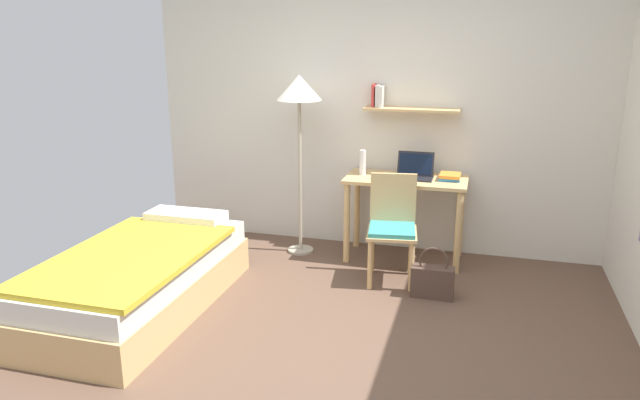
{
  "coord_description": "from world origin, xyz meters",
  "views": [
    {
      "loc": [
        0.9,
        -3.37,
        2.0
      ],
      "look_at": [
        -0.19,
        0.51,
        0.85
      ],
      "focal_mm": 33.09,
      "sensor_mm": 36.0,
      "label": 1
    }
  ],
  "objects_px": {
    "desk_chair": "(392,224)",
    "handbag": "(433,281)",
    "desk": "(405,194)",
    "laptop": "(415,171)",
    "book_stack": "(450,177)",
    "water_bottle": "(363,163)",
    "bed": "(141,279)",
    "standing_lamp": "(299,97)"
  },
  "relations": [
    {
      "from": "bed",
      "to": "desk",
      "type": "bearing_deg",
      "value": 41.44
    },
    {
      "from": "water_bottle",
      "to": "handbag",
      "type": "relative_size",
      "value": 0.55
    },
    {
      "from": "laptop",
      "to": "desk",
      "type": "bearing_deg",
      "value": -151.51
    },
    {
      "from": "bed",
      "to": "water_bottle",
      "type": "relative_size",
      "value": 8.41
    },
    {
      "from": "desk",
      "to": "laptop",
      "type": "height_order",
      "value": "laptop"
    },
    {
      "from": "book_stack",
      "to": "desk_chair",
      "type": "bearing_deg",
      "value": -128.31
    },
    {
      "from": "desk",
      "to": "standing_lamp",
      "type": "bearing_deg",
      "value": -175.3
    },
    {
      "from": "desk",
      "to": "laptop",
      "type": "bearing_deg",
      "value": 28.49
    },
    {
      "from": "desk_chair",
      "to": "book_stack",
      "type": "bearing_deg",
      "value": 51.69
    },
    {
      "from": "water_bottle",
      "to": "standing_lamp",
      "type": "bearing_deg",
      "value": -170.65
    },
    {
      "from": "water_bottle",
      "to": "desk_chair",
      "type": "bearing_deg",
      "value": -54.1
    },
    {
      "from": "standing_lamp",
      "to": "laptop",
      "type": "xyz_separation_m",
      "value": [
        1.03,
        0.12,
        -0.63
      ]
    },
    {
      "from": "water_bottle",
      "to": "bed",
      "type": "bearing_deg",
      "value": -130.92
    },
    {
      "from": "standing_lamp",
      "to": "book_stack",
      "type": "xyz_separation_m",
      "value": [
        1.33,
        0.12,
        -0.66
      ]
    },
    {
      "from": "laptop",
      "to": "water_bottle",
      "type": "relative_size",
      "value": 1.44
    },
    {
      "from": "bed",
      "to": "laptop",
      "type": "relative_size",
      "value": 5.85
    },
    {
      "from": "desk",
      "to": "standing_lamp",
      "type": "height_order",
      "value": "standing_lamp"
    },
    {
      "from": "desk_chair",
      "to": "water_bottle",
      "type": "relative_size",
      "value": 3.89
    },
    {
      "from": "laptop",
      "to": "book_stack",
      "type": "height_order",
      "value": "laptop"
    },
    {
      "from": "desk_chair",
      "to": "handbag",
      "type": "relative_size",
      "value": 2.14
    },
    {
      "from": "standing_lamp",
      "to": "bed",
      "type": "bearing_deg",
      "value": -118.22
    },
    {
      "from": "laptop",
      "to": "book_stack",
      "type": "xyz_separation_m",
      "value": [
        0.3,
        0.0,
        -0.03
      ]
    },
    {
      "from": "bed",
      "to": "handbag",
      "type": "distance_m",
      "value": 2.22
    },
    {
      "from": "standing_lamp",
      "to": "desk",
      "type": "bearing_deg",
      "value": 4.7
    },
    {
      "from": "desk",
      "to": "standing_lamp",
      "type": "distance_m",
      "value": 1.28
    },
    {
      "from": "desk_chair",
      "to": "water_bottle",
      "type": "bearing_deg",
      "value": 125.9
    },
    {
      "from": "desk",
      "to": "water_bottle",
      "type": "height_order",
      "value": "water_bottle"
    },
    {
      "from": "bed",
      "to": "water_bottle",
      "type": "distance_m",
      "value": 2.15
    },
    {
      "from": "handbag",
      "to": "desk_chair",
      "type": "bearing_deg",
      "value": 144.04
    },
    {
      "from": "water_bottle",
      "to": "book_stack",
      "type": "bearing_deg",
      "value": 1.86
    },
    {
      "from": "laptop",
      "to": "standing_lamp",
      "type": "bearing_deg",
      "value": -173.55
    },
    {
      "from": "bed",
      "to": "laptop",
      "type": "bearing_deg",
      "value": 41.02
    },
    {
      "from": "laptop",
      "to": "handbag",
      "type": "distance_m",
      "value": 1.07
    },
    {
      "from": "desk_chair",
      "to": "handbag",
      "type": "distance_m",
      "value": 0.57
    },
    {
      "from": "book_stack",
      "to": "handbag",
      "type": "relative_size",
      "value": 0.51
    },
    {
      "from": "bed",
      "to": "book_stack",
      "type": "height_order",
      "value": "book_stack"
    },
    {
      "from": "standing_lamp",
      "to": "water_bottle",
      "type": "height_order",
      "value": "standing_lamp"
    },
    {
      "from": "book_stack",
      "to": "handbag",
      "type": "height_order",
      "value": "book_stack"
    },
    {
      "from": "book_stack",
      "to": "desk",
      "type": "bearing_deg",
      "value": -174.06
    },
    {
      "from": "laptop",
      "to": "desk_chair",
      "type": "bearing_deg",
      "value": -101.65
    },
    {
      "from": "desk_chair",
      "to": "standing_lamp",
      "type": "bearing_deg",
      "value": 156.37
    },
    {
      "from": "book_stack",
      "to": "handbag",
      "type": "xyz_separation_m",
      "value": [
        -0.04,
        -0.79,
        -0.65
      ]
    }
  ]
}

